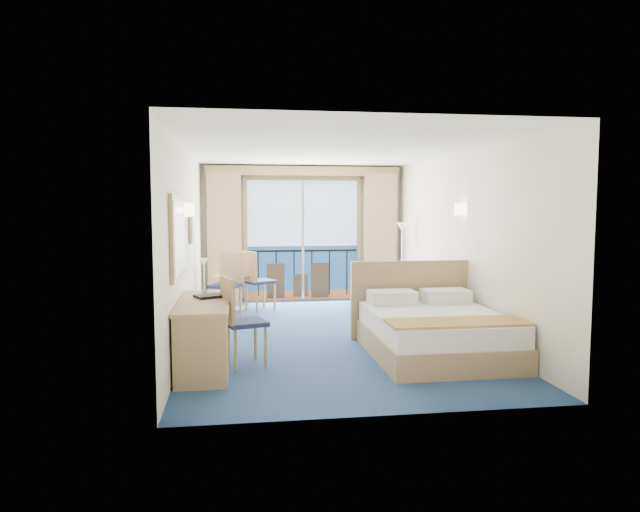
{
  "coord_description": "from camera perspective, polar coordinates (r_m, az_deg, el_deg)",
  "views": [
    {
      "loc": [
        -1.3,
        -8.13,
        1.89
      ],
      "look_at": [
        -0.09,
        0.2,
        1.16
      ],
      "focal_mm": 32.0,
      "sensor_mm": 36.0,
      "label": 1
    }
  ],
  "objects": [
    {
      "name": "floor",
      "position": [
        8.45,
        0.81,
        -7.95
      ],
      "size": [
        6.5,
        6.5,
        0.0
      ],
      "primitive_type": "plane",
      "color": "navy",
      "rests_on": "ground"
    },
    {
      "name": "room_walls",
      "position": [
        8.23,
        0.82,
        4.2
      ],
      "size": [
        4.04,
        6.54,
        2.72
      ],
      "color": "#ECE6CD",
      "rests_on": "ground"
    },
    {
      "name": "balcony_door",
      "position": [
        11.45,
        -1.76,
        1.23
      ],
      "size": [
        2.36,
        0.03,
        2.52
      ],
      "color": "navy",
      "rests_on": "room_walls"
    },
    {
      "name": "curtain_left",
      "position": [
        11.22,
        -9.53,
        1.77
      ],
      "size": [
        0.65,
        0.22,
        2.55
      ],
      "primitive_type": "cube",
      "color": "tan",
      "rests_on": "room_walls"
    },
    {
      "name": "curtain_right",
      "position": [
        11.57,
        6.01,
        1.91
      ],
      "size": [
        0.65,
        0.22,
        2.55
      ],
      "primitive_type": "cube",
      "color": "tan",
      "rests_on": "room_walls"
    },
    {
      "name": "pelmet",
      "position": [
        11.33,
        -1.68,
        8.48
      ],
      "size": [
        3.8,
        0.25,
        0.18
      ],
      "primitive_type": "cube",
      "color": "tan",
      "rests_on": "room_walls"
    },
    {
      "name": "mirror",
      "position": [
        6.67,
        -14.04,
        1.91
      ],
      "size": [
        0.05,
        1.25,
        0.95
      ],
      "color": "tan",
      "rests_on": "room_walls"
    },
    {
      "name": "wall_print",
      "position": [
        8.61,
        -12.75,
        2.93
      ],
      "size": [
        0.04,
        0.42,
        0.52
      ],
      "color": "tan",
      "rests_on": "room_walls"
    },
    {
      "name": "sconce_left",
      "position": [
        7.56,
        -13.16,
        4.54
      ],
      "size": [
        0.18,
        0.18,
        0.18
      ],
      "primitive_type": "cylinder",
      "color": "#FDDCB1",
      "rests_on": "room_walls"
    },
    {
      "name": "sconce_right",
      "position": [
        8.61,
        13.88,
        4.57
      ],
      "size": [
        0.18,
        0.18,
        0.18
      ],
      "primitive_type": "cylinder",
      "color": "#FDDCB1",
      "rests_on": "room_walls"
    },
    {
      "name": "bed",
      "position": [
        7.46,
        11.35,
        -7.33
      ],
      "size": [
        1.77,
        2.11,
        1.12
      ],
      "color": "tan",
      "rests_on": "ground"
    },
    {
      "name": "nightstand",
      "position": [
        8.95,
        11.84,
        -5.34
      ],
      "size": [
        0.46,
        0.44,
        0.61
      ],
      "primitive_type": "cube",
      "color": "tan",
      "rests_on": "ground"
    },
    {
      "name": "phone",
      "position": [
        8.93,
        12.09,
        -3.16
      ],
      "size": [
        0.17,
        0.14,
        0.07
      ],
      "primitive_type": "cube",
      "rotation": [
        0.0,
        0.0,
        0.06
      ],
      "color": "silver",
      "rests_on": "nightstand"
    },
    {
      "name": "armchair",
      "position": [
        10.27,
        6.17,
        -3.81
      ],
      "size": [
        0.99,
        0.99,
        0.65
      ],
      "primitive_type": "imported",
      "rotation": [
        0.0,
        0.0,
        3.87
      ],
      "color": "#444B53",
      "rests_on": "ground"
    },
    {
      "name": "floor_lamp",
      "position": [
        10.83,
        8.21,
        1.31
      ],
      "size": [
        0.22,
        0.22,
        1.59
      ],
      "color": "silver",
      "rests_on": "ground"
    },
    {
      "name": "desk",
      "position": [
        6.4,
        -11.73,
        -8.21
      ],
      "size": [
        0.59,
        1.7,
        0.8
      ],
      "color": "tan",
      "rests_on": "ground"
    },
    {
      "name": "desk_chair",
      "position": [
        6.85,
        -8.2,
        -5.95
      ],
      "size": [
        0.58,
        0.57,
        1.06
      ],
      "rotation": [
        0.0,
        0.0,
        1.88
      ],
      "color": "#1C2543",
      "rests_on": "ground"
    },
    {
      "name": "folder",
      "position": [
        7.0,
        -10.89,
        -3.95
      ],
      "size": [
        0.43,
        0.38,
        0.03
      ],
      "primitive_type": "cube",
      "rotation": [
        0.0,
        0.0,
        0.42
      ],
      "color": "black",
      "rests_on": "desk"
    },
    {
      "name": "desk_lamp",
      "position": [
        7.26,
        -11.54,
        -1.23
      ],
      "size": [
        0.11,
        0.11,
        0.43
      ],
      "color": "silver",
      "rests_on": "desk"
    },
    {
      "name": "round_table",
      "position": [
        10.52,
        -8.71,
        -2.74
      ],
      "size": [
        0.71,
        0.71,
        0.64
      ],
      "color": "tan",
      "rests_on": "ground"
    },
    {
      "name": "table_chair_a",
      "position": [
        10.42,
        -6.44,
        -2.09
      ],
      "size": [
        0.64,
        0.64,
        1.09
      ],
      "rotation": [
        0.0,
        0.0,
        2.07
      ],
      "color": "#1C2543",
      "rests_on": "ground"
    },
    {
      "name": "table_chair_b",
      "position": [
        10.08,
        -9.18,
        -2.38
      ],
      "size": [
        0.64,
        0.64,
        1.08
      ],
      "rotation": [
        0.0,
        0.0,
        -0.52
      ],
      "color": "#1C2543",
      "rests_on": "ground"
    }
  ]
}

